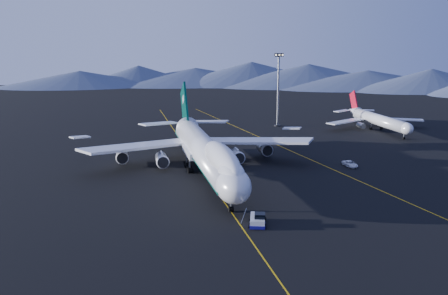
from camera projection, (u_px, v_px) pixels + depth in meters
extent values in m
plane|color=black|center=(205.00, 174.00, 118.82)|extent=(500.00, 500.00, 0.00)
cube|color=gold|center=(205.00, 174.00, 118.82)|extent=(0.25, 220.00, 0.01)
cube|color=gold|center=(307.00, 158.00, 134.79)|extent=(28.08, 198.09, 0.01)
cone|color=#48536E|center=(80.00, 77.00, 329.07)|extent=(100.00, 100.00, 12.00)
cone|color=#48536E|center=(196.00, 75.00, 346.39)|extent=(100.00, 100.00, 12.00)
cone|color=#48536E|center=(308.00, 76.00, 338.77)|extent=(100.00, 100.00, 12.00)
cone|color=#48536E|center=(431.00, 80.00, 307.05)|extent=(100.00, 100.00, 12.00)
cylinder|color=silver|center=(205.00, 152.00, 117.60)|extent=(6.50, 56.00, 6.50)
ellipsoid|color=silver|center=(233.00, 185.00, 90.94)|extent=(6.50, 10.40, 6.50)
ellipsoid|color=silver|center=(222.00, 160.00, 99.44)|extent=(5.13, 25.16, 5.85)
cube|color=black|center=(236.00, 182.00, 88.78)|extent=(3.60, 1.61, 1.29)
cone|color=silver|center=(185.00, 125.00, 148.84)|extent=(6.50, 12.00, 6.50)
cube|color=#043E33|center=(204.00, 154.00, 118.75)|extent=(6.24, 60.00, 1.10)
cube|color=silver|center=(201.00, 151.00, 123.08)|extent=(7.50, 13.00, 1.60)
cube|color=silver|center=(140.00, 146.00, 125.52)|extent=(30.62, 23.28, 2.83)
cube|color=silver|center=(251.00, 141.00, 131.75)|extent=(30.62, 23.28, 2.83)
cylinder|color=slate|center=(162.00, 159.00, 123.39)|extent=(2.90, 5.50, 2.90)
cylinder|color=slate|center=(122.00, 155.00, 127.54)|extent=(2.90, 5.50, 2.90)
cylinder|color=slate|center=(236.00, 156.00, 127.48)|extent=(2.90, 5.50, 2.90)
cylinder|color=slate|center=(264.00, 148.00, 135.71)|extent=(2.90, 5.50, 2.90)
cube|color=#043E33|center=(185.00, 109.00, 146.80)|extent=(0.55, 14.11, 15.94)
cube|color=silver|center=(159.00, 123.00, 148.57)|extent=(12.39, 9.47, 0.98)
cube|color=silver|center=(208.00, 122.00, 151.80)|extent=(12.39, 9.47, 0.98)
cylinder|color=black|center=(231.00, 209.00, 93.47)|extent=(0.90, 1.10, 1.10)
cube|color=silver|center=(258.00, 220.00, 86.99)|extent=(3.92, 5.57, 1.26)
cube|color=navy|center=(258.00, 222.00, 87.09)|extent=(4.09, 5.82, 0.57)
cube|color=black|center=(258.00, 215.00, 86.79)|extent=(2.30, 2.30, 1.03)
cylinder|color=silver|center=(380.00, 120.00, 173.33)|extent=(3.88, 32.63, 3.88)
ellipsoid|color=silver|center=(406.00, 129.00, 157.79)|extent=(3.88, 5.43, 3.88)
cone|color=silver|center=(354.00, 111.00, 191.68)|extent=(3.88, 7.14, 3.88)
cube|color=silver|center=(346.00, 121.00, 176.17)|extent=(17.13, 11.56, 0.36)
cube|color=silver|center=(398.00, 119.00, 180.55)|extent=(17.13, 11.56, 0.36)
cylinder|color=slate|center=(361.00, 125.00, 174.99)|extent=(1.94, 3.57, 1.94)
cylinder|color=slate|center=(390.00, 124.00, 177.40)|extent=(1.94, 3.57, 1.94)
cube|color=#B61027|center=(354.00, 101.00, 191.33)|extent=(0.36, 6.95, 8.22)
imported|color=white|center=(350.00, 164.00, 125.97)|extent=(2.53, 5.20, 1.42)
cylinder|color=black|center=(277.00, 125.00, 183.13)|extent=(2.44, 2.44, 0.41)
cylinder|color=slate|center=(278.00, 91.00, 180.40)|extent=(0.71, 0.71, 25.43)
cube|color=black|center=(279.00, 55.00, 177.57)|extent=(3.26, 0.81, 1.22)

